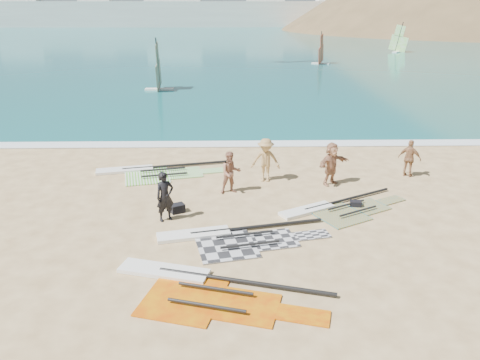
{
  "coord_description": "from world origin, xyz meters",
  "views": [
    {
      "loc": [
        -1.7,
        -13.16,
        7.52
      ],
      "look_at": [
        -1.34,
        4.0,
        1.0
      ],
      "focal_mm": 35.0,
      "sensor_mm": 36.0,
      "label": 1
    }
  ],
  "objects_px": {
    "rig_grey": "(230,238)",
    "person_wetsuit": "(165,197)",
    "gear_bag_near": "(177,208)",
    "beachgoer_right": "(331,164)",
    "beachgoer_left": "(231,173)",
    "beachgoer_mid": "(266,160)",
    "gear_bag_far": "(356,204)",
    "beachgoer_back": "(410,158)",
    "rig_orange": "(336,209)",
    "rig_red": "(199,288)",
    "rig_green": "(152,172)"
  },
  "relations": [
    {
      "from": "rig_green",
      "to": "beachgoer_left",
      "type": "xyz_separation_m",
      "value": [
        3.71,
        -2.56,
        0.85
      ]
    },
    {
      "from": "gear_bag_near",
      "to": "beachgoer_left",
      "type": "distance_m",
      "value": 2.91
    },
    {
      "from": "rig_orange",
      "to": "gear_bag_near",
      "type": "height_order",
      "value": "gear_bag_near"
    },
    {
      "from": "rig_red",
      "to": "beachgoer_right",
      "type": "distance_m",
      "value": 9.66
    },
    {
      "from": "rig_green",
      "to": "person_wetsuit",
      "type": "bearing_deg",
      "value": -88.27
    },
    {
      "from": "gear_bag_far",
      "to": "beachgoer_back",
      "type": "relative_size",
      "value": 0.25
    },
    {
      "from": "rig_grey",
      "to": "beachgoer_left",
      "type": "relative_size",
      "value": 3.35
    },
    {
      "from": "rig_green",
      "to": "person_wetsuit",
      "type": "relative_size",
      "value": 3.42
    },
    {
      "from": "rig_orange",
      "to": "beachgoer_mid",
      "type": "bearing_deg",
      "value": 98.99
    },
    {
      "from": "beachgoer_mid",
      "to": "beachgoer_back",
      "type": "relative_size",
      "value": 1.14
    },
    {
      "from": "rig_orange",
      "to": "rig_red",
      "type": "xyz_separation_m",
      "value": [
        -4.96,
        -5.22,
        0.0
      ]
    },
    {
      "from": "rig_orange",
      "to": "person_wetsuit",
      "type": "relative_size",
      "value": 2.86
    },
    {
      "from": "gear_bag_near",
      "to": "beachgoer_back",
      "type": "height_order",
      "value": "beachgoer_back"
    },
    {
      "from": "rig_grey",
      "to": "gear_bag_far",
      "type": "bearing_deg",
      "value": 14.83
    },
    {
      "from": "person_wetsuit",
      "to": "beachgoer_left",
      "type": "height_order",
      "value": "person_wetsuit"
    },
    {
      "from": "rig_red",
      "to": "beachgoer_back",
      "type": "relative_size",
      "value": 3.64
    },
    {
      "from": "rig_green",
      "to": "beachgoer_right",
      "type": "relative_size",
      "value": 3.36
    },
    {
      "from": "rig_orange",
      "to": "rig_red",
      "type": "height_order",
      "value": "rig_red"
    },
    {
      "from": "beachgoer_back",
      "to": "gear_bag_near",
      "type": "bearing_deg",
      "value": 54.14
    },
    {
      "from": "rig_red",
      "to": "beachgoer_mid",
      "type": "xyz_separation_m",
      "value": [
        2.46,
        8.47,
        0.93
      ]
    },
    {
      "from": "person_wetsuit",
      "to": "rig_green",
      "type": "bearing_deg",
      "value": 73.56
    },
    {
      "from": "person_wetsuit",
      "to": "beachgoer_mid",
      "type": "bearing_deg",
      "value": 14.53
    },
    {
      "from": "gear_bag_near",
      "to": "beachgoer_left",
      "type": "xyz_separation_m",
      "value": [
        2.05,
        1.93,
        0.74
      ]
    },
    {
      "from": "rig_orange",
      "to": "person_wetsuit",
      "type": "xyz_separation_m",
      "value": [
        -6.46,
        -0.72,
        0.89
      ]
    },
    {
      "from": "beachgoer_left",
      "to": "beachgoer_right",
      "type": "bearing_deg",
      "value": -2.2
    },
    {
      "from": "gear_bag_near",
      "to": "beachgoer_right",
      "type": "relative_size",
      "value": 0.27
    },
    {
      "from": "rig_green",
      "to": "gear_bag_far",
      "type": "xyz_separation_m",
      "value": [
        8.6,
        -4.16,
        0.08
      ]
    },
    {
      "from": "gear_bag_near",
      "to": "beachgoer_back",
      "type": "bearing_deg",
      "value": 20.22
    },
    {
      "from": "beachgoer_back",
      "to": "rig_grey",
      "type": "bearing_deg",
      "value": 70.0
    },
    {
      "from": "rig_green",
      "to": "beachgoer_mid",
      "type": "height_order",
      "value": "beachgoer_mid"
    },
    {
      "from": "person_wetsuit",
      "to": "beachgoer_right",
      "type": "distance_m",
      "value": 7.66
    },
    {
      "from": "gear_bag_far",
      "to": "beachgoer_left",
      "type": "relative_size",
      "value": 0.24
    },
    {
      "from": "rig_green",
      "to": "rig_red",
      "type": "bearing_deg",
      "value": -86.34
    },
    {
      "from": "rig_grey",
      "to": "rig_orange",
      "type": "distance_m",
      "value": 4.67
    },
    {
      "from": "rig_orange",
      "to": "beachgoer_right",
      "type": "xyz_separation_m",
      "value": [
        0.34,
        2.82,
        0.9
      ]
    },
    {
      "from": "rig_green",
      "to": "gear_bag_far",
      "type": "distance_m",
      "value": 9.55
    },
    {
      "from": "rig_grey",
      "to": "person_wetsuit",
      "type": "bearing_deg",
      "value": 134.61
    },
    {
      "from": "person_wetsuit",
      "to": "beachgoer_left",
      "type": "xyz_separation_m",
      "value": [
        2.39,
        2.61,
        -0.03
      ]
    },
    {
      "from": "person_wetsuit",
      "to": "beachgoer_left",
      "type": "distance_m",
      "value": 3.54
    },
    {
      "from": "beachgoer_mid",
      "to": "beachgoer_back",
      "type": "distance_m",
      "value": 6.65
    },
    {
      "from": "beachgoer_right",
      "to": "gear_bag_far",
      "type": "bearing_deg",
      "value": -115.14
    },
    {
      "from": "rig_red",
      "to": "rig_grey",
      "type": "bearing_deg",
      "value": 89.25
    },
    {
      "from": "gear_bag_far",
      "to": "beachgoer_left",
      "type": "height_order",
      "value": "beachgoer_left"
    },
    {
      "from": "gear_bag_near",
      "to": "beachgoer_left",
      "type": "bearing_deg",
      "value": 43.28
    },
    {
      "from": "rig_grey",
      "to": "rig_red",
      "type": "relative_size",
      "value": 0.96
    },
    {
      "from": "rig_red",
      "to": "rig_green",
      "type": "bearing_deg",
      "value": 121.89
    },
    {
      "from": "rig_green",
      "to": "rig_red",
      "type": "xyz_separation_m",
      "value": [
        2.8,
        -9.66,
        0.0
      ]
    },
    {
      "from": "rig_red",
      "to": "beachgoer_left",
      "type": "xyz_separation_m",
      "value": [
        0.9,
        7.11,
        0.85
      ]
    },
    {
      "from": "rig_green",
      "to": "beachgoer_back",
      "type": "distance_m",
      "value": 11.94
    },
    {
      "from": "rig_green",
      "to": "beachgoer_back",
      "type": "bearing_deg",
      "value": -15.97
    }
  ]
}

